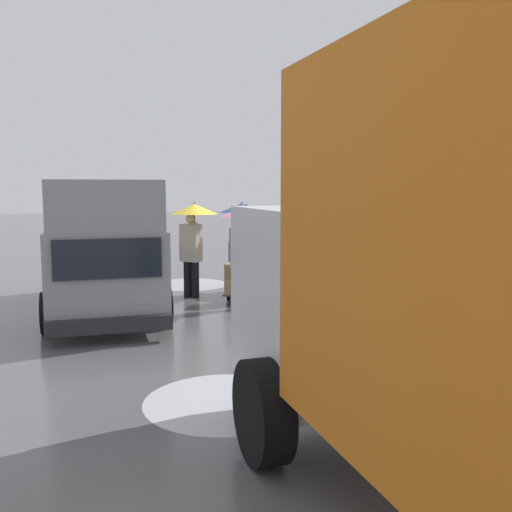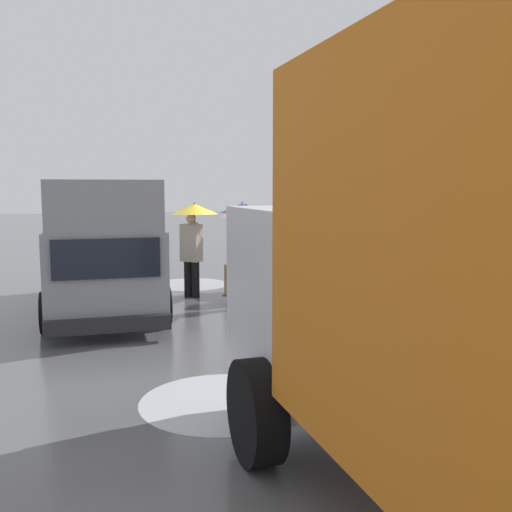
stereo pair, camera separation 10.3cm
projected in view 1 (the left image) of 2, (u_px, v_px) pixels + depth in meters
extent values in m
plane|color=#5B5B5E|center=(252.00, 296.00, 13.16)|extent=(90.00, 90.00, 0.00)
cylinder|color=silver|center=(227.00, 401.00, 6.67)|extent=(1.95, 1.95, 0.01)
cylinder|color=#ADAFB5|center=(189.00, 284.00, 14.68)|extent=(1.98, 1.98, 0.01)
cylinder|color=#ADAFB5|center=(276.00, 343.00, 9.17)|extent=(1.32, 1.32, 0.01)
cube|color=gray|center=(104.00, 259.00, 11.46)|extent=(2.02, 5.22, 1.40)
cube|color=gray|center=(105.00, 206.00, 9.51)|extent=(1.86, 1.42, 0.84)
cube|color=black|center=(108.00, 259.00, 8.92)|extent=(1.66, 0.08, 0.63)
cube|color=#232326|center=(110.00, 325.00, 9.01)|extent=(1.96, 0.18, 0.24)
cylinder|color=black|center=(164.00, 306.00, 10.28)|extent=(0.25, 0.72, 0.72)
cylinder|color=black|center=(48.00, 313.00, 9.73)|extent=(0.25, 0.72, 0.72)
cylinder|color=black|center=(146.00, 279.00, 13.35)|extent=(0.25, 0.72, 0.72)
cylinder|color=black|center=(58.00, 283.00, 12.80)|extent=(0.25, 0.72, 0.72)
cube|color=silver|center=(358.00, 296.00, 5.87)|extent=(2.24, 1.85, 1.80)
cube|color=black|center=(321.00, 255.00, 6.70)|extent=(1.98, 0.11, 0.81)
cylinder|color=black|center=(263.00, 412.00, 5.15)|extent=(0.32, 0.97, 0.96)
cylinder|color=black|center=(483.00, 383.00, 5.90)|extent=(0.32, 0.97, 0.96)
cube|color=red|center=(265.00, 273.00, 12.70)|extent=(0.62, 0.82, 0.56)
cube|color=red|center=(265.00, 293.00, 12.75)|extent=(0.56, 0.74, 0.04)
cylinder|color=red|center=(257.00, 253.00, 13.03)|extent=(0.58, 0.11, 0.04)
sphere|color=black|center=(280.00, 299.00, 12.58)|extent=(0.10, 0.10, 0.10)
sphere|color=black|center=(263.00, 300.00, 12.40)|extent=(0.10, 0.10, 0.10)
sphere|color=black|center=(268.00, 294.00, 13.12)|extent=(0.10, 0.10, 0.10)
sphere|color=black|center=(251.00, 295.00, 12.95)|extent=(0.10, 0.10, 0.10)
cube|color=#515156|center=(236.00, 294.00, 12.28)|extent=(0.71, 0.76, 0.03)
cylinder|color=#515156|center=(249.00, 267.00, 12.46)|extent=(0.04, 0.04, 1.10)
cylinder|color=#515156|center=(229.00, 266.00, 12.54)|extent=(0.04, 0.04, 1.10)
cylinder|color=black|center=(250.00, 297.00, 12.54)|extent=(0.14, 0.20, 0.20)
cylinder|color=black|center=(229.00, 296.00, 12.63)|extent=(0.14, 0.20, 0.20)
cube|color=tan|center=(236.00, 286.00, 12.26)|extent=(0.59, 0.63, 0.30)
cube|color=#A37F51|center=(236.00, 271.00, 12.22)|extent=(0.57, 0.58, 0.34)
cylinder|color=black|center=(241.00, 274.00, 13.80)|extent=(0.18, 0.18, 0.82)
cylinder|color=black|center=(242.00, 275.00, 13.60)|extent=(0.18, 0.18, 0.82)
cube|color=black|center=(241.00, 240.00, 13.60)|extent=(0.35, 0.48, 0.84)
sphere|color=beige|center=(241.00, 217.00, 13.54)|extent=(0.22, 0.22, 0.22)
cylinder|color=black|center=(240.00, 241.00, 13.86)|extent=(0.10, 0.10, 0.55)
cylinder|color=black|center=(243.00, 231.00, 13.40)|extent=(0.31, 0.15, 0.50)
cylinder|color=#333338|center=(242.00, 224.00, 13.46)|extent=(0.02, 0.02, 0.86)
cone|color=navy|center=(242.00, 208.00, 13.41)|extent=(1.04, 1.04, 0.22)
sphere|color=#333338|center=(242.00, 202.00, 13.40)|extent=(0.04, 0.04, 0.04)
cube|color=maroon|center=(233.00, 238.00, 13.57)|extent=(0.21, 0.32, 0.44)
cylinder|color=black|center=(188.00, 279.00, 12.99)|extent=(0.18, 0.18, 0.82)
cylinder|color=black|center=(195.00, 280.00, 12.90)|extent=(0.18, 0.18, 0.82)
cube|color=#B2A899|center=(191.00, 243.00, 12.85)|extent=(0.51, 0.51, 0.84)
sphere|color=beige|center=(191.00, 219.00, 12.78)|extent=(0.22, 0.22, 0.22)
cylinder|color=#B2A899|center=(181.00, 245.00, 12.97)|extent=(0.10, 0.10, 0.55)
cylinder|color=#B2A899|center=(198.00, 233.00, 12.76)|extent=(0.28, 0.29, 0.50)
cylinder|color=#333338|center=(194.00, 226.00, 12.76)|extent=(0.02, 0.02, 0.86)
cone|color=yellow|center=(194.00, 209.00, 12.71)|extent=(1.04, 1.04, 0.22)
sphere|color=#333338|center=(194.00, 203.00, 12.70)|extent=(0.04, 0.04, 0.04)
cylinder|color=black|center=(239.00, 290.00, 11.66)|extent=(0.18, 0.18, 0.82)
cylinder|color=black|center=(247.00, 288.00, 11.80)|extent=(0.18, 0.18, 0.82)
cube|color=#B2A899|center=(243.00, 249.00, 11.63)|extent=(0.52, 0.44, 0.84)
sphere|color=tan|center=(243.00, 222.00, 11.57)|extent=(0.22, 0.22, 0.22)
cylinder|color=#B2A899|center=(233.00, 252.00, 11.46)|extent=(0.10, 0.10, 0.55)
cylinder|color=#B2A899|center=(249.00, 237.00, 11.74)|extent=(0.22, 0.32, 0.50)
cylinder|color=#333338|center=(246.00, 230.00, 11.65)|extent=(0.02, 0.02, 0.86)
cone|color=#E0668E|center=(246.00, 211.00, 11.61)|extent=(1.04, 1.04, 0.22)
sphere|color=#333338|center=(246.00, 205.00, 11.59)|extent=(0.04, 0.04, 0.04)
cylinder|color=black|center=(299.00, 272.00, 14.05)|extent=(0.18, 0.18, 0.82)
cylinder|color=black|center=(293.00, 273.00, 13.91)|extent=(0.18, 0.18, 0.82)
cube|color=#5B1E23|center=(296.00, 239.00, 13.88)|extent=(0.52, 0.45, 0.84)
sphere|color=#8C6647|center=(296.00, 216.00, 13.82)|extent=(0.22, 0.22, 0.22)
cylinder|color=#5B1E23|center=(303.00, 240.00, 14.07)|extent=(0.10, 0.10, 0.55)
cylinder|color=#5B1E23|center=(292.00, 230.00, 13.72)|extent=(0.23, 0.31, 0.50)
cylinder|color=#333338|center=(294.00, 223.00, 13.77)|extent=(0.02, 0.02, 0.86)
cone|color=black|center=(294.00, 207.00, 13.72)|extent=(1.04, 1.04, 0.22)
sphere|color=#333338|center=(294.00, 202.00, 13.71)|extent=(0.04, 0.04, 0.04)
cube|color=brown|center=(290.00, 237.00, 14.02)|extent=(0.34, 0.28, 0.44)
cylinder|color=#423323|center=(496.00, 147.00, 4.22)|extent=(0.10, 1.00, 0.98)
cylinder|color=#423323|center=(494.00, 239.00, 4.27)|extent=(0.16, 1.01, 0.67)
cylinder|color=#423323|center=(503.00, 237.00, 4.45)|extent=(0.27, 0.64, 0.64)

